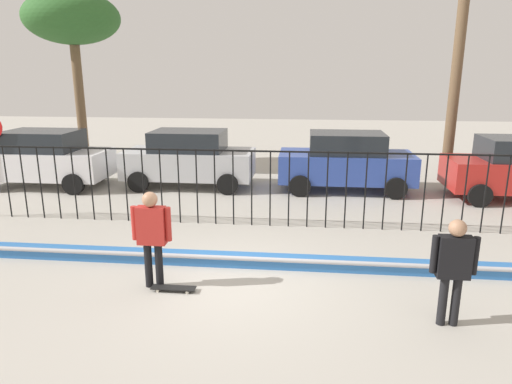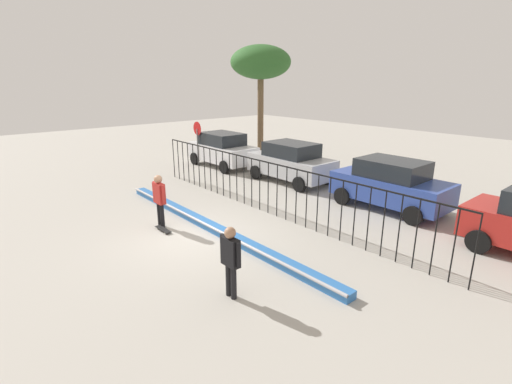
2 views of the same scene
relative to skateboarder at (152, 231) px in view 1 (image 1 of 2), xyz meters
The scene contains 10 objects.
ground_plane 1.76m from the skateboarder, 12.40° to the left, with size 60.00×60.00×0.00m, color #ADA89E.
bowl_coping_ledge 1.99m from the skateboarder, 38.73° to the left, with size 11.00×0.40×0.27m.
perimeter_fence 3.88m from the skateboarder, 69.38° to the left, with size 14.04×0.04×1.93m.
skateboarder is the anchor object (origin of this frame).
skateboard 1.10m from the skateboarder, 20.49° to the right, with size 0.80×0.20×0.07m.
camera_operator 4.99m from the skateboarder, ahead, with size 0.69×0.26×1.71m.
parked_car_white 9.23m from the skateboarder, 131.14° to the left, with size 4.30×2.12×1.90m.
parked_car_silver 7.56m from the skateboarder, 99.12° to the left, with size 4.30×2.12×1.90m.
parked_car_blue 8.49m from the skateboarder, 61.84° to the left, with size 4.30×2.12×1.90m.
palm_tree_short 12.36m from the skateboarder, 121.64° to the left, with size 3.49×3.49×6.68m.
Camera 1 is at (1.29, -7.75, 3.82)m, focal length 32.24 mm.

